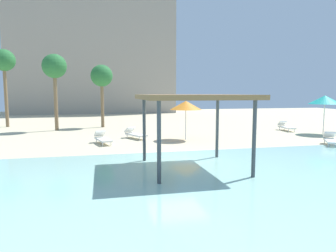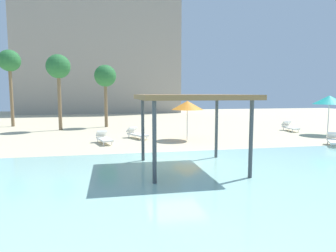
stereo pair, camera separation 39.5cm
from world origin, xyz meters
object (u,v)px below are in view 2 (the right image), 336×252
at_px(lounge_chair_2, 104,138).
at_px(palm_tree_2, 105,77).
at_px(palm_tree_3, 9,63).
at_px(palm_tree_0, 58,68).
at_px(lounge_chair_1, 136,133).
at_px(shade_pavilion, 191,99).
at_px(beach_umbrella_teal_2, 329,100).
at_px(beach_umbrella_orange_0, 187,105).
at_px(lounge_chair_6, 334,140).
at_px(lounge_chair_0, 290,127).

distance_m(lounge_chair_2, palm_tree_2, 9.73).
bearing_deg(palm_tree_3, palm_tree_0, -38.30).
height_order(lounge_chair_1, lounge_chair_2, same).
relative_size(palm_tree_0, palm_tree_3, 0.89).
xyz_separation_m(shade_pavilion, palm_tree_3, (-11.69, 17.79, 2.92)).
bearing_deg(beach_umbrella_teal_2, beach_umbrella_orange_0, -178.20).
height_order(shade_pavilion, beach_umbrella_orange_0, shade_pavilion).
relative_size(lounge_chair_6, palm_tree_0, 0.32).
xyz_separation_m(lounge_chair_0, palm_tree_3, (-22.65, 7.77, 5.34)).
bearing_deg(lounge_chair_0, palm_tree_0, -96.81).
bearing_deg(palm_tree_2, lounge_chair_0, -21.61).
relative_size(lounge_chair_6, palm_tree_2, 0.35).
bearing_deg(palm_tree_2, lounge_chair_6, -43.66).
height_order(lounge_chair_0, lounge_chair_6, same).
bearing_deg(lounge_chair_1, palm_tree_2, 168.37).
bearing_deg(beach_umbrella_orange_0, lounge_chair_1, 159.47).
xyz_separation_m(lounge_chair_6, palm_tree_2, (-12.83, 12.25, 4.06)).
relative_size(lounge_chair_0, lounge_chair_6, 1.01).
distance_m(beach_umbrella_teal_2, palm_tree_2, 17.88).
bearing_deg(lounge_chair_0, shade_pavilion, -41.57).
xyz_separation_m(palm_tree_0, palm_tree_2, (3.63, 1.60, -0.58)).
bearing_deg(shade_pavilion, beach_umbrella_orange_0, 76.14).
bearing_deg(palm_tree_3, palm_tree_2, -14.11).
height_order(beach_umbrella_teal_2, lounge_chair_1, beach_umbrella_teal_2).
distance_m(beach_umbrella_orange_0, lounge_chair_0, 9.75).
bearing_deg(lounge_chair_2, lounge_chair_0, 87.38).
bearing_deg(lounge_chair_1, beach_umbrella_teal_2, 59.25).
xyz_separation_m(lounge_chair_6, palm_tree_0, (-16.46, 10.65, 4.64)).
bearing_deg(palm_tree_2, lounge_chair_1, -74.42).
height_order(lounge_chair_6, palm_tree_0, palm_tree_0).
distance_m(lounge_chair_0, palm_tree_3, 24.53).
xyz_separation_m(beach_umbrella_orange_0, palm_tree_3, (-13.49, 10.51, 3.46)).
relative_size(lounge_chair_1, lounge_chair_6, 1.02).
relative_size(beach_umbrella_teal_2, palm_tree_2, 0.52).
bearing_deg(palm_tree_3, shade_pavilion, -56.68).
height_order(shade_pavilion, lounge_chair_0, shade_pavilion).
xyz_separation_m(shade_pavilion, lounge_chair_1, (-1.38, 8.46, -2.42)).
relative_size(lounge_chair_1, lounge_chair_2, 0.99).
height_order(lounge_chair_1, palm_tree_2, palm_tree_2).
xyz_separation_m(lounge_chair_1, lounge_chair_2, (-2.09, -1.60, 0.00)).
bearing_deg(lounge_chair_2, shade_pavilion, 11.87).
height_order(lounge_chair_2, palm_tree_0, palm_tree_0).
bearing_deg(lounge_chair_0, lounge_chair_6, -7.05).
distance_m(lounge_chair_2, palm_tree_3, 14.68).
xyz_separation_m(beach_umbrella_teal_2, lounge_chair_0, (-1.48, 2.41, -2.18)).
bearing_deg(palm_tree_0, palm_tree_3, 141.70).
relative_size(beach_umbrella_orange_0, lounge_chair_2, 1.26).
xyz_separation_m(lounge_chair_1, lounge_chair_6, (10.81, -5.01, 0.00)).
bearing_deg(palm_tree_0, lounge_chair_2, -63.82).
bearing_deg(beach_umbrella_orange_0, beach_umbrella_teal_2, 1.80).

